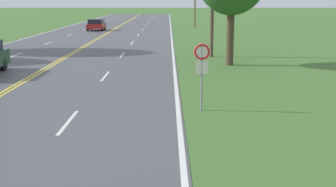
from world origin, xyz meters
TOP-DOWN VIEW (x-y plane):
  - traffic_sign at (8.07, 18.13)m, footprint 0.60×0.10m
  - car_red_hatchback_mid_near at (-1.91, 59.93)m, footprint 1.92×3.66m

SIDE VIEW (x-z plane):
  - car_red_hatchback_mid_near at x=-1.91m, z-range 0.06..1.47m
  - traffic_sign at x=8.07m, z-range 0.60..2.98m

